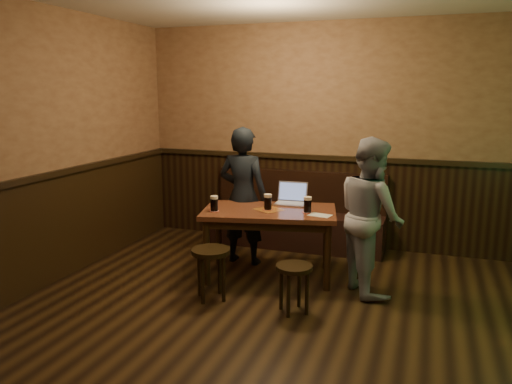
{
  "coord_description": "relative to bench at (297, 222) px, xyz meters",
  "views": [
    {
      "loc": [
        1.15,
        -3.25,
        1.96
      ],
      "look_at": [
        -0.51,
        1.5,
        0.94
      ],
      "focal_mm": 35.0,
      "sensor_mm": 36.0,
      "label": 1
    }
  ],
  "objects": [
    {
      "name": "room",
      "position": [
        0.4,
        -2.53,
        0.89
      ],
      "size": [
        5.04,
        6.04,
        2.84
      ],
      "color": "black",
      "rests_on": "ground"
    },
    {
      "name": "bench",
      "position": [
        0.0,
        0.0,
        0.0
      ],
      "size": [
        2.2,
        0.5,
        0.95
      ],
      "color": "black",
      "rests_on": "ground"
    },
    {
      "name": "pub_table",
      "position": [
        0.0,
        -1.15,
        0.33
      ],
      "size": [
        1.51,
        1.06,
        0.74
      ],
      "rotation": [
        0.0,
        0.0,
        0.21
      ],
      "color": "#542718",
      "rests_on": "ground"
    },
    {
      "name": "stool_left",
      "position": [
        -0.34,
        -1.89,
        0.09
      ],
      "size": [
        0.43,
        0.43,
        0.5
      ],
      "rotation": [
        0.0,
        0.0,
        -0.19
      ],
      "color": "black",
      "rests_on": "ground"
    },
    {
      "name": "stool_right",
      "position": [
        0.48,
        -1.92,
        0.04
      ],
      "size": [
        0.37,
        0.37,
        0.44
      ],
      "rotation": [
        0.0,
        0.0,
        -0.13
      ],
      "color": "black",
      "rests_on": "ground"
    },
    {
      "name": "pint_left",
      "position": [
        -0.52,
        -1.4,
        0.51
      ],
      "size": [
        0.11,
        0.11,
        0.16
      ],
      "color": "#AA2214",
      "rests_on": "pub_table"
    },
    {
      "name": "pint_mid",
      "position": [
        -0.01,
        -1.16,
        0.51
      ],
      "size": [
        0.11,
        0.11,
        0.17
      ],
      "color": "#AA2214",
      "rests_on": "pub_table"
    },
    {
      "name": "pint_right",
      "position": [
        0.41,
        -1.14,
        0.51
      ],
      "size": [
        0.11,
        0.11,
        0.17
      ],
      "color": "#AA2214",
      "rests_on": "pub_table"
    },
    {
      "name": "laptop",
      "position": [
        0.14,
        -0.8,
        0.49
      ],
      "size": [
        0.34,
        0.28,
        0.23
      ],
      "rotation": [
        0.0,
        0.0,
        0.04
      ],
      "color": "silver",
      "rests_on": "pub_table"
    },
    {
      "name": "menu",
      "position": [
        0.55,
        -1.22,
        0.43
      ],
      "size": [
        0.25,
        0.19,
        0.0
      ],
      "primitive_type": "cube",
      "rotation": [
        0.0,
        0.0,
        -0.22
      ],
      "color": "silver",
      "rests_on": "pub_table"
    },
    {
      "name": "person_suit",
      "position": [
        -0.42,
        -0.81,
        0.48
      ],
      "size": [
        0.59,
        0.4,
        1.57
      ],
      "primitive_type": "imported",
      "rotation": [
        0.0,
        0.0,
        3.1
      ],
      "color": "black",
      "rests_on": "ground"
    },
    {
      "name": "person_grey",
      "position": [
        1.05,
        -1.18,
        0.46
      ],
      "size": [
        0.88,
        0.94,
        1.54
      ],
      "primitive_type": "imported",
      "rotation": [
        0.0,
        0.0,
        2.12
      ],
      "color": "#98989D",
      "rests_on": "ground"
    }
  ]
}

